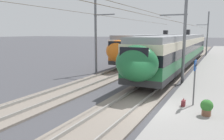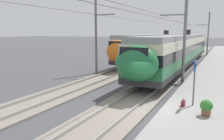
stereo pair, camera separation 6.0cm
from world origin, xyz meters
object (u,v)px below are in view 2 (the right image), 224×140
(catenary_mast_mid, at_px, (183,36))
(train_far_track, at_px, (158,45))
(handbag_near_sign, at_px, (183,103))
(train_near_platform, at_px, (180,49))
(platform_sign, at_px, (195,73))
(catenary_mast_east, at_px, (207,33))
(catenary_mast_far_side, at_px, (97,35))
(potted_plant_platform_edge, at_px, (206,107))

(catenary_mast_mid, bearing_deg, train_far_track, 20.70)
(catenary_mast_mid, distance_m, handbag_near_sign, 7.79)
(train_near_platform, height_order, platform_sign, train_near_platform)
(catenary_mast_east, distance_m, catenary_mast_far_side, 26.24)
(train_far_track, bearing_deg, potted_plant_platform_edge, -160.27)
(potted_plant_platform_edge, bearing_deg, catenary_mast_mid, 17.49)
(potted_plant_platform_edge, bearing_deg, catenary_mast_east, 4.17)
(catenary_mast_mid, bearing_deg, platform_sign, -165.01)
(train_far_track, xyz_separation_m, potted_plant_platform_edge, (-25.50, -9.14, -1.41))
(catenary_mast_mid, bearing_deg, potted_plant_platform_edge, -162.51)
(train_far_track, distance_m, catenary_mast_mid, 18.94)
(handbag_near_sign, bearing_deg, train_near_platform, 10.68)
(catenary_mast_mid, distance_m, platform_sign, 6.98)
(catenary_mast_far_side, xyz_separation_m, platform_sign, (-7.70, -10.21, -1.76))
(train_near_platform, distance_m, handbag_near_sign, 16.51)
(train_far_track, relative_size, catenary_mast_mid, 0.72)
(catenary_mast_mid, relative_size, platform_sign, 18.88)
(platform_sign, bearing_deg, catenary_mast_mid, 14.99)
(potted_plant_platform_edge, bearing_deg, platform_sign, 28.79)
(handbag_near_sign, height_order, potted_plant_platform_edge, potted_plant_platform_edge)
(catenary_mast_far_side, bearing_deg, handbag_near_sign, -129.61)
(train_near_platform, bearing_deg, potted_plant_platform_edge, -166.18)
(catenary_mast_mid, xyz_separation_m, catenary_mast_east, (26.00, -0.01, 0.20))
(train_near_platform, height_order, train_far_track, same)
(train_near_platform, relative_size, catenary_mast_mid, 0.70)
(catenary_mast_east, bearing_deg, handbag_near_sign, -177.72)
(train_far_track, xyz_separation_m, catenary_mast_east, (8.36, -6.68, 1.84))
(train_near_platform, bearing_deg, train_far_track, 30.38)
(potted_plant_platform_edge, bearing_deg, catenary_mast_far_side, 50.47)
(train_near_platform, bearing_deg, catenary_mast_east, -5.89)
(catenary_mast_mid, bearing_deg, catenary_mast_east, -0.02)
(platform_sign, height_order, handbag_near_sign, platform_sign)
(catenary_mast_east, relative_size, handbag_near_sign, 102.98)
(train_near_platform, bearing_deg, platform_sign, -167.56)
(train_far_track, height_order, handbag_near_sign, train_far_track)
(handbag_near_sign, bearing_deg, catenary_mast_far_side, 50.39)
(catenary_mast_east, xyz_separation_m, potted_plant_platform_edge, (-33.86, -2.47, -3.25))
(train_near_platform, distance_m, catenary_mast_mid, 9.52)
(catenary_mast_far_side, bearing_deg, catenary_mast_mid, -97.89)
(catenary_mast_east, xyz_separation_m, catenary_mast_far_side, (-24.83, 8.47, -0.19))
(catenary_mast_far_side, height_order, handbag_near_sign, catenary_mast_far_side)
(train_far_track, relative_size, potted_plant_platform_edge, 42.36)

